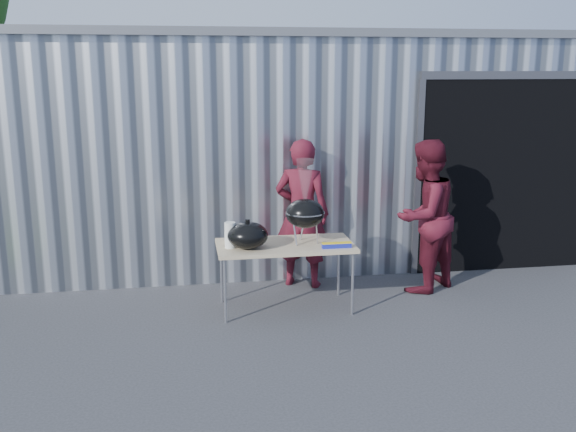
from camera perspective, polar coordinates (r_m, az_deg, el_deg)
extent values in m
plane|color=#323234|center=(6.61, -0.91, -10.53)|extent=(80.00, 80.00, 0.00)
cube|color=silver|center=(10.88, -0.43, 7.05)|extent=(8.00, 6.00, 3.00)
cube|color=slate|center=(10.83, -0.44, 15.23)|extent=(8.20, 6.20, 0.10)
cube|color=black|center=(9.36, 17.33, 3.92)|extent=(2.40, 1.20, 2.50)
cube|color=#4C4C51|center=(8.75, 19.60, 11.72)|extent=(2.52, 0.08, 0.10)
cube|color=tan|center=(7.07, -0.25, -2.65)|extent=(1.50, 0.75, 0.04)
cylinder|color=silver|center=(6.81, -5.61, -6.65)|extent=(0.03, 0.03, 0.71)
cylinder|color=silver|center=(7.02, 5.76, -6.03)|extent=(0.03, 0.03, 0.71)
cylinder|color=silver|center=(7.41, -5.94, -5.02)|extent=(0.03, 0.03, 0.71)
cylinder|color=silver|center=(7.60, 4.53, -4.50)|extent=(0.03, 0.03, 0.71)
ellipsoid|color=black|center=(7.02, 1.52, 0.24)|extent=(0.43, 0.43, 0.32)
cylinder|color=silver|center=(7.02, 1.52, 0.33)|extent=(0.43, 0.43, 0.02)
cylinder|color=silver|center=(7.02, 1.52, 0.43)|extent=(0.41, 0.41, 0.01)
cylinder|color=silver|center=(7.21, 1.30, -1.19)|extent=(0.02, 0.02, 0.24)
cylinder|color=silver|center=(6.99, 0.64, -1.65)|extent=(0.02, 0.02, 0.24)
cylinder|color=silver|center=(7.03, 2.59, -1.57)|extent=(0.02, 0.02, 0.24)
cylinder|color=#D1664B|center=(6.99, 0.52, 0.50)|extent=(0.02, 0.14, 0.02)
cylinder|color=#D1664B|center=(7.00, 0.92, 0.52)|extent=(0.02, 0.14, 0.02)
cylinder|color=#D1664B|center=(7.01, 1.32, 0.53)|extent=(0.02, 0.14, 0.02)
cylinder|color=#D1664B|center=(7.02, 1.72, 0.55)|extent=(0.02, 0.14, 0.02)
cylinder|color=#D1664B|center=(7.03, 2.12, 0.56)|extent=(0.02, 0.14, 0.02)
cylinder|color=#D1664B|center=(7.04, 2.51, 0.58)|extent=(0.02, 0.14, 0.02)
cone|color=silver|center=(6.96, 1.53, 2.84)|extent=(0.20, 0.20, 0.55)
ellipsoid|color=black|center=(6.88, -3.60, -1.72)|extent=(0.44, 0.44, 0.29)
cylinder|color=black|center=(6.84, -3.62, -0.44)|extent=(0.05, 0.05, 0.03)
cylinder|color=white|center=(6.91, -5.16, -1.70)|extent=(0.12, 0.12, 0.28)
cube|color=white|center=(7.14, -4.83, -1.95)|extent=(0.20, 0.15, 0.10)
cube|color=#1821A0|center=(6.92, 4.35, -2.65)|extent=(0.32, 0.05, 0.05)
cube|color=yellow|center=(6.91, 4.35, -2.40)|extent=(0.32, 0.05, 0.01)
imported|color=#50121E|center=(7.80, 1.25, 0.23)|extent=(0.78, 0.66, 1.82)
imported|color=#50121E|center=(7.81, 12.00, -0.01)|extent=(1.12, 1.07, 1.83)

